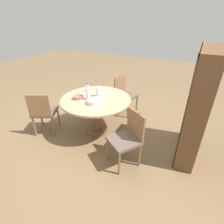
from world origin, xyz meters
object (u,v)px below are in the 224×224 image
object	(u,v)px
bookshelf	(195,109)
coffee_pot	(99,92)
cake_second	(78,97)
cup_a	(86,91)
cup_b	(106,89)
cake_main	(94,102)
cup_c	(87,87)
chair_a	(43,111)
chair_c	(125,93)
water_bottle	(88,93)
chair_b	(127,137)

from	to	relation	value
bookshelf	coffee_pot	xyz separation A→B (m)	(0.05, -1.65, -0.01)
cake_second	cup_a	distance (m)	0.33
cake_second	coffee_pot	bearing A→B (deg)	132.20
cake_second	cup_b	xyz separation A→B (m)	(-0.58, 0.27, -0.00)
cake_main	cup_c	distance (m)	0.72
chair_a	cup_c	size ratio (longest dim) A/B	6.98
chair_a	cake_main	world-z (taller)	chair_a
chair_c	cup_b	bearing A→B (deg)	175.42
bookshelf	chair_c	bearing A→B (deg)	60.88
chair_c	water_bottle	size ratio (longest dim) A/B	2.79
coffee_pot	cup_a	size ratio (longest dim) A/B	1.81
chair_b	cup_b	xyz separation A→B (m)	(-0.94, -0.86, 0.27)
coffee_pot	cup_a	xyz separation A→B (m)	(-0.07, -0.34, -0.07)
water_bottle	chair_a	bearing A→B (deg)	-63.00
coffee_pot	cake_second	xyz separation A→B (m)	(0.26, -0.28, -0.07)
coffee_pot	cup_c	xyz separation A→B (m)	(-0.24, -0.42, -0.07)
cake_second	cup_a	xyz separation A→B (m)	(-0.33, -0.06, -0.00)
cake_second	cup_b	world-z (taller)	cup_b
cake_second	cup_c	world-z (taller)	cup_c
chair_b	cup_c	world-z (taller)	chair_b
cup_a	cup_b	size ratio (longest dim) A/B	1.00
cake_main	cake_second	xyz separation A→B (m)	(-0.03, -0.36, -0.01)
cup_b	cup_c	world-z (taller)	same
cup_c	chair_b	bearing A→B (deg)	55.59
cake_second	water_bottle	bearing A→B (deg)	107.72
chair_b	chair_a	bearing A→B (deg)	-145.98
chair_a	cake_main	size ratio (longest dim) A/B	3.14
water_bottle	cup_b	size ratio (longest dim) A/B	2.50
coffee_pot	cup_a	world-z (taller)	coffee_pot
bookshelf	cup_b	distance (m)	1.69
chair_a	cake_main	bearing A→B (deg)	171.64
chair_a	cup_b	size ratio (longest dim) A/B	6.98
chair_b	cake_second	size ratio (longest dim) A/B	3.98
chair_a	chair_c	size ratio (longest dim) A/B	1.00
chair_b	cake_second	bearing A→B (deg)	-162.87
bookshelf	cake_main	bearing A→B (deg)	102.20
chair_a	cake_second	bearing A→B (deg)	-176.47
chair_c	cake_main	size ratio (longest dim) A/B	3.14
coffee_pot	cup_c	bearing A→B (deg)	-120.23
bookshelf	water_bottle	world-z (taller)	bookshelf
bookshelf	cup_a	size ratio (longest dim) A/B	13.70
chair_b	cake_main	bearing A→B (deg)	-168.65
coffee_pot	cake_second	distance (m)	0.39
cake_main	coffee_pot	bearing A→B (deg)	-164.23
cake_main	cup_b	size ratio (longest dim) A/B	2.22
chair_a	chair_b	xyz separation A→B (m)	(0.03, 1.71, 0.00)
cake_second	cup_c	bearing A→B (deg)	-165.25
chair_c	bookshelf	distance (m)	1.73
water_bottle	bookshelf	bearing A→B (deg)	98.17
chair_b	coffee_pot	distance (m)	1.10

